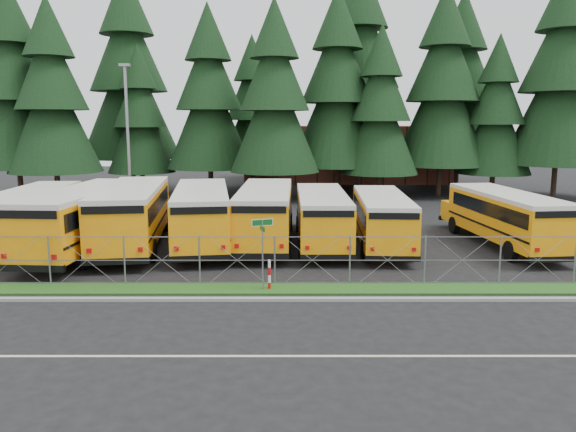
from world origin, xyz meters
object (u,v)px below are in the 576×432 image
object	(u,v)px
bus_5	(322,219)
striped_bollard	(269,275)
bus_4	(266,215)
bus_0	(32,217)
bus_east	(503,219)
bus_1	(87,220)
bus_3	(202,216)
bus_2	(134,216)
street_sign	(262,239)
light_standard	(128,136)
bus_6	(381,220)

from	to	relation	value
bus_5	striped_bollard	size ratio (longest dim) A/B	9.01
bus_4	bus_5	xyz separation A→B (m)	(2.95, -0.39, -0.10)
striped_bollard	bus_4	bearing A→B (deg)	93.07
bus_0	bus_east	xyz separation A→B (m)	(24.74, -0.46, -0.03)
bus_1	bus_3	xyz separation A→B (m)	(5.50, 1.51, -0.07)
bus_3	bus_1	bearing A→B (deg)	-172.26
bus_east	bus_2	bearing A→B (deg)	174.47
bus_0	striped_bollard	xyz separation A→B (m)	(12.80, -8.21, -0.87)
bus_5	street_sign	bearing A→B (deg)	-108.60
striped_bollard	light_standard	distance (m)	19.44
light_standard	bus_east	bearing A→B (deg)	-20.99
bus_3	street_sign	size ratio (longest dim) A/B	4.17
bus_2	street_sign	xyz separation A→B (m)	(7.03, -7.77, 0.42)
bus_0	striped_bollard	distance (m)	15.23
bus_0	light_standard	xyz separation A→B (m)	(3.04, 7.87, 4.03)
bus_1	bus_6	bearing A→B (deg)	8.53
bus_3	bus_5	xyz separation A→B (m)	(6.31, 0.02, -0.12)
bus_6	street_sign	xyz separation A→B (m)	(-5.84, -7.85, 0.65)
bus_2	bus_4	size ratio (longest dim) A/B	1.06
bus_0	bus_2	bearing A→B (deg)	-7.50
bus_2	bus_6	size ratio (longest dim) A/B	1.17
bus_2	striped_bollard	size ratio (longest dim) A/B	10.24
bus_2	bus_4	bearing A→B (deg)	-0.31
striped_bollard	light_standard	xyz separation A→B (m)	(-9.76, 16.08, 4.90)
bus_1	striped_bollard	xyz separation A→B (m)	(9.31, -6.58, -1.01)
bus_4	bus_5	world-z (taller)	bus_4
bus_2	street_sign	distance (m)	10.49
bus_east	street_sign	distance (m)	14.50
striped_bollard	light_standard	bearing A→B (deg)	121.26
light_standard	bus_4	bearing A→B (deg)	-39.18
bus_5	light_standard	bearing A→B (deg)	146.94
bus_1	light_standard	world-z (taller)	light_standard
bus_2	bus_3	xyz separation A→B (m)	(3.47, 0.40, -0.08)
striped_bollard	bus_1	bearing A→B (deg)	144.74
bus_1	striped_bollard	distance (m)	11.45
bus_5	bus_east	xyz separation A→B (m)	(9.44, -0.35, 0.02)
light_standard	bus_2	bearing A→B (deg)	-73.56
bus_0	bus_5	distance (m)	15.30
bus_0	bus_2	size ratio (longest dim) A/B	0.91
striped_bollard	bus_2	bearing A→B (deg)	133.44
bus_1	bus_3	distance (m)	5.70
bus_3	street_sign	distance (m)	8.92
striped_bollard	light_standard	size ratio (longest dim) A/B	0.12
bus_6	striped_bollard	bearing A→B (deg)	-122.73
bus_2	bus_4	distance (m)	6.88
bus_2	street_sign	size ratio (longest dim) A/B	4.37
bus_3	light_standard	distance (m)	10.72
bus_1	bus_east	distance (m)	21.28
bus_4	street_sign	distance (m)	8.59
bus_3	bus_2	bearing A→B (deg)	178.99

